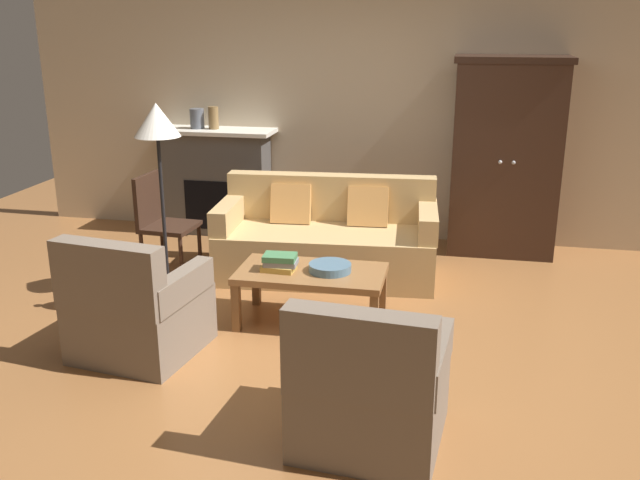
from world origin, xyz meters
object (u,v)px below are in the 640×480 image
fireplace (217,181)px  armchair_near_left (136,311)px  armoire (505,157)px  armchair_near_right (369,391)px  couch (327,241)px  mantel_vase_slate (197,119)px  mantel_vase_bronze (213,118)px  side_chair_wooden (160,217)px  dog (93,279)px  book_stack (280,262)px  coffee_table (311,277)px  fruit_bowl (330,268)px  floor_lamp (157,132)px

fireplace → armchair_near_left: fireplace is taller
armoire → armchair_near_right: 3.68m
couch → mantel_vase_slate: bearing=146.6°
mantel_vase_bronze → side_chair_wooden: (-0.08, -1.27, -0.72)m
armchair_near_right → dog: 2.78m
book_stack → armchair_near_right: bearing=-59.0°
coffee_table → fireplace: bearing=125.0°
fruit_bowl → mantel_vase_slate: mantel_vase_slate is taller
book_stack → side_chair_wooden: 1.60m
book_stack → coffee_table: bearing=10.7°
armoire → floor_lamp: size_ratio=1.18×
fireplace → dog: size_ratio=2.24×
armoire → mantel_vase_slate: armoire is taller
fireplace → dog: bearing=-96.9°
mantel_vase_slate → mantel_vase_bronze: bearing=0.0°
armchair_near_right → side_chair_wooden: bearing=133.5°
fruit_bowl → mantel_vase_bronze: size_ratio=1.37×
coffee_table → armchair_near_left: 1.30m
coffee_table → side_chair_wooden: bearing=151.9°
fireplace → armchair_near_right: size_ratio=1.43×
armoire → coffee_table: armoire is taller
fruit_bowl → floor_lamp: (-1.41, 0.25, 0.93)m
book_stack → mantel_vase_slate: size_ratio=1.29×
dog → armchair_near_left: bearing=-44.1°
fruit_bowl → armchair_near_left: 1.43m
mantel_vase_slate → mantel_vase_bronze: (0.18, 0.00, 0.01)m
armoire → side_chair_wooden: bearing=-158.3°
side_chair_wooden → dog: side_chair_wooden is taller
side_chair_wooden → floor_lamp: size_ratio=0.56×
couch → fruit_bowl: bearing=-77.9°
fireplace → armoire: 2.98m
armchair_near_right → couch: bearing=105.8°
coffee_table → mantel_vase_bronze: 2.72m
dog → mantel_vase_bronze: bearing=83.0°
mantel_vase_bronze → armchair_near_left: size_ratio=0.26×
couch → fireplace: bearing=142.8°
coffee_table → book_stack: book_stack is taller
mantel_vase_bronze → book_stack: bearing=-59.7°
side_chair_wooden → armchair_near_left: bearing=-72.2°
mantel_vase_slate → armchair_near_left: bearing=-78.0°
couch → armoire: bearing=32.5°
fruit_bowl → mantel_vase_bronze: mantel_vase_bronze is taller
floor_lamp → couch: bearing=34.0°
fireplace → mantel_vase_slate: bearing=-174.3°
armoire → floor_lamp: 3.29m
armchair_near_left → floor_lamp: size_ratio=0.55×
armoire → fireplace: bearing=178.5°
armoire → couch: (-1.55, -0.99, -0.63)m
armchair_near_right → armchair_near_left: bearing=156.4°
mantel_vase_slate → side_chair_wooden: size_ratio=0.23×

